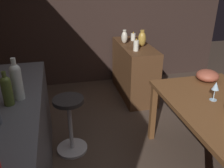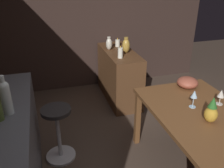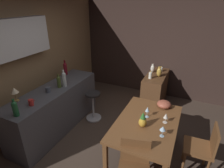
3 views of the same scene
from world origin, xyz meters
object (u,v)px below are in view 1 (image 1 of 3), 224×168
Objects in this scene: wine_glass_center at (216,87)px; fruit_bowl at (207,76)px; vase_brass at (142,39)px; pillar_candle_tall at (133,37)px; wine_bottle_olive at (7,89)px; sideboard_cabinet at (134,70)px; pillar_candle_short at (136,46)px; bar_stool at (70,124)px; wine_bottle_clear at (17,80)px; dining_table at (224,114)px; vase_ceramic_ivory at (124,37)px.

wine_glass_center is 0.76× the size of fruit_bowl.
fruit_bowl is 1.22m from vase_brass.
wine_bottle_olive is at bearing 140.21° from pillar_candle_tall.
wine_glass_center is (-1.67, -0.21, 0.46)m from sideboard_cabinet.
wine_glass_center reaches higher than sideboard_cabinet.
pillar_candle_short is (0.97, 0.49, 0.09)m from fruit_bowl.
wine_bottle_clear is (-0.39, 0.38, 0.72)m from bar_stool.
pillar_candle_short is 0.25m from vase_brass.
dining_table is 5.09× the size of wine_bottle_olive.
sideboard_cabinet is at bearing -131.20° from vase_ceramic_ivory.
wine_glass_center is at bearing -91.00° from wine_bottle_olive.
bar_stool is 2.70× the size of vase_brass.
bar_stool is 0.90m from wine_bottle_clear.
wine_bottle_olive is at bearing 132.97° from pillar_candle_short.
wine_bottle_clear is at bearing 98.87° from fruit_bowl.
sideboard_cabinet is at bearing 17.73° from fruit_bowl.
bar_stool is (0.63, 1.33, -0.31)m from dining_table.
wine_glass_center is at bearing -175.10° from pillar_candle_tall.
wine_glass_center is at bearing -172.69° from sideboard_cabinet.
wine_glass_center is 1.93m from pillar_candle_tall.
wine_bottle_olive is at bearing 141.68° from wine_bottle_clear.
pillar_candle_short is at bearing 166.28° from pillar_candle_tall.
pillar_candle_short is 0.73× the size of vase_brass.
wine_bottle_clear reaches higher than fruit_bowl.
pillar_candle_short is 0.42m from vase_ceramic_ivory.
vase_ceramic_ivory is (1.76, -1.40, -0.11)m from wine_bottle_olive.
pillar_candle_short reaches higher than bar_stool.
vase_brass reaches higher than wine_glass_center.
vase_ceramic_ivory is at bearing 126.61° from pillar_candle_tall.
pillar_candle_short is (-0.55, 0.13, 0.02)m from pillar_candle_tall.
sideboard_cabinet is 4.65× the size of fruit_bowl.
wine_bottle_olive is at bearing 136.64° from bar_stool.
sideboard_cabinet is (1.80, 0.25, -0.25)m from dining_table.
wine_bottle_clear is at bearing -38.32° from wine_bottle_olive.
sideboard_cabinet is 0.57m from pillar_candle_short.
vase_brass reaches higher than dining_table.
pillar_candle_tall is at bearing 4.90° from wine_glass_center.
pillar_candle_tall reaches higher than bar_stool.
wine_bottle_olive is (0.16, 1.78, 0.37)m from dining_table.
wine_bottle_olive is (-0.37, 1.94, 0.23)m from fruit_bowl.
bar_stool is (-1.17, 1.08, -0.07)m from sideboard_cabinet.
wine_bottle_olive reaches higher than fruit_bowl.
vase_brass is at bearing -176.93° from pillar_candle_tall.
wine_bottle_clear is 1.94× the size of pillar_candle_short.
pillar_candle_tall reaches higher than sideboard_cabinet.
wine_glass_center is 1.58m from vase_brass.
sideboard_cabinet reaches higher than dining_table.
vase_ceramic_ivory is at bearing 11.37° from dining_table.
bar_stool is 1.89m from pillar_candle_tall.
dining_table is 2.11× the size of bar_stool.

